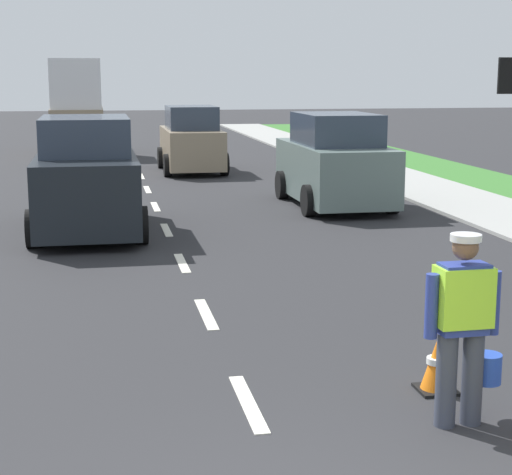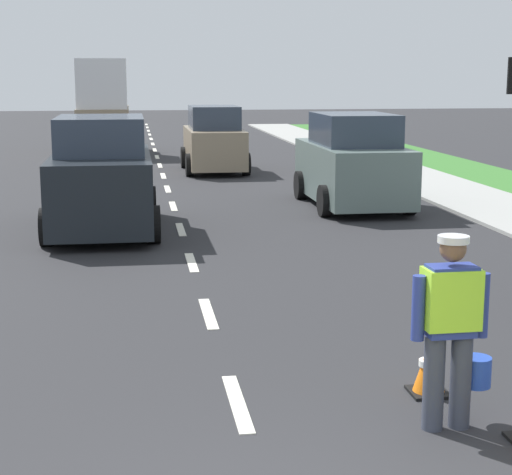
# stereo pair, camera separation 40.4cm
# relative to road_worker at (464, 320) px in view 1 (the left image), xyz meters

# --- Properties ---
(ground_plane) EXTENTS (96.00, 96.00, 0.00)m
(ground_plane) POSITION_rel_road_worker_xyz_m (-1.71, 19.09, -0.93)
(ground_plane) COLOR #28282B
(lane_center_line) EXTENTS (0.14, 46.40, 0.01)m
(lane_center_line) POSITION_rel_road_worker_xyz_m (-1.71, 23.29, -0.93)
(lane_center_line) COLOR silver
(lane_center_line) RESTS_ON ground
(road_worker) EXTENTS (0.76, 0.38, 1.67)m
(road_worker) POSITION_rel_road_worker_xyz_m (0.00, 0.00, 0.00)
(road_worker) COLOR #383D4C
(road_worker) RESTS_ON ground
(traffic_cone_far) EXTENTS (0.36, 0.36, 0.53)m
(traffic_cone_far) POSITION_rel_road_worker_xyz_m (0.10, 0.77, -0.67)
(traffic_cone_far) COLOR black
(traffic_cone_far) RESTS_ON ground
(delivery_truck) EXTENTS (2.16, 4.60, 3.54)m
(delivery_truck) POSITION_rel_road_worker_xyz_m (-3.65, 26.56, 0.68)
(delivery_truck) COLOR gray
(delivery_truck) RESTS_ON ground
(car_outgoing_far) EXTENTS (1.91, 3.90, 2.03)m
(car_outgoing_far) POSITION_rel_road_worker_xyz_m (-0.09, 19.79, 0.01)
(car_outgoing_far) COLOR gray
(car_outgoing_far) RESTS_ON ground
(car_oncoming_lead) EXTENTS (2.10, 4.34, 2.19)m
(car_oncoming_lead) POSITION_rel_road_worker_xyz_m (-3.19, 9.88, 0.09)
(car_oncoming_lead) COLOR black
(car_oncoming_lead) RESTS_ON ground
(car_parked_far) EXTENTS (2.07, 4.27, 2.11)m
(car_parked_far) POSITION_rel_road_worker_xyz_m (2.33, 12.19, 0.05)
(car_parked_far) COLOR slate
(car_parked_far) RESTS_ON ground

